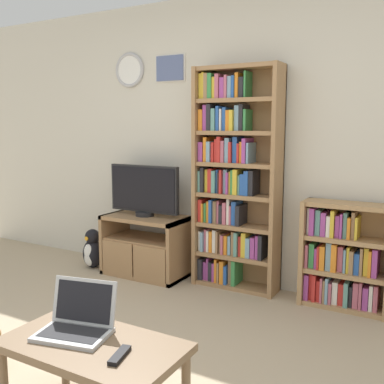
# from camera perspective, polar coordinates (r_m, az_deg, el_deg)

# --- Properties ---
(wall_back) EXTENTS (6.57, 0.09, 2.60)m
(wall_back) POSITION_cam_1_polar(r_m,az_deg,el_deg) (4.12, 5.07, 6.46)
(wall_back) COLOR beige
(wall_back) RESTS_ON ground_plane
(tv_stand) EXTENTS (0.81, 0.45, 0.58)m
(tv_stand) POSITION_cam_1_polar(r_m,az_deg,el_deg) (4.41, -5.94, -6.75)
(tv_stand) COLOR #9E754C
(tv_stand) RESTS_ON ground_plane
(television) EXTENTS (0.75, 0.18, 0.49)m
(television) POSITION_cam_1_polar(r_m,az_deg,el_deg) (4.32, -6.09, 0.21)
(television) COLOR black
(television) RESTS_ON tv_stand
(bookshelf_tall) EXTENTS (0.77, 0.25, 1.95)m
(bookshelf_tall) POSITION_cam_1_polar(r_m,az_deg,el_deg) (3.97, 5.14, 1.43)
(bookshelf_tall) COLOR #9E754C
(bookshelf_tall) RESTS_ON ground_plane
(bookshelf_short) EXTENTS (0.68, 0.26, 0.85)m
(bookshelf_short) POSITION_cam_1_polar(r_m,az_deg,el_deg) (3.80, 18.57, -8.02)
(bookshelf_short) COLOR tan
(bookshelf_short) RESTS_ON ground_plane
(coffee_table) EXTENTS (0.87, 0.48, 0.44)m
(coffee_table) POSITION_cam_1_polar(r_m,az_deg,el_deg) (2.30, -12.48, -19.33)
(coffee_table) COLOR brown
(coffee_table) RESTS_ON ground_plane
(laptop) EXTENTS (0.39, 0.34, 0.25)m
(laptop) POSITION_cam_1_polar(r_m,az_deg,el_deg) (2.37, -14.33, -15.53)
(laptop) COLOR #B7BABC
(laptop) RESTS_ON coffee_table
(remote_near_laptop) EXTENTS (0.08, 0.17, 0.02)m
(remote_near_laptop) POSITION_cam_1_polar(r_m,az_deg,el_deg) (2.13, -9.17, -19.78)
(remote_near_laptop) COLOR black
(remote_near_laptop) RESTS_ON coffee_table
(penguin_figurine) EXTENTS (0.22, 0.19, 0.40)m
(penguin_figurine) POSITION_cam_1_polar(r_m,az_deg,el_deg) (4.73, -12.53, -7.24)
(penguin_figurine) COLOR black
(penguin_figurine) RESTS_ON ground_plane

